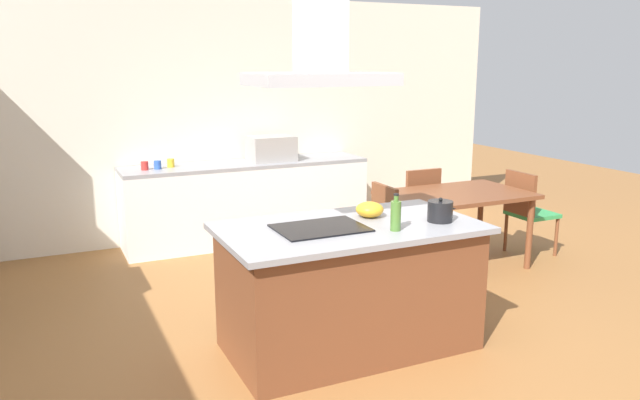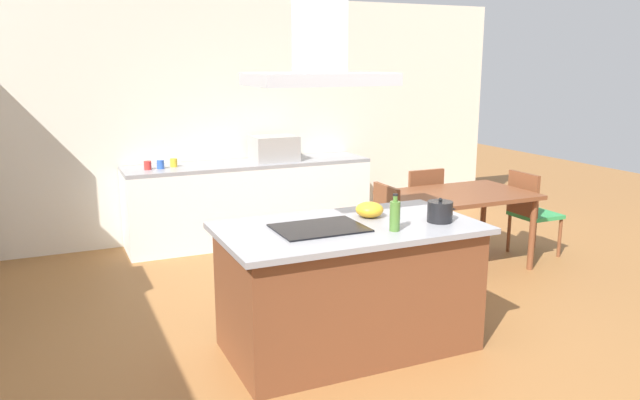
{
  "view_description": "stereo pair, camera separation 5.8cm",
  "coord_description": "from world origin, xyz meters",
  "px_view_note": "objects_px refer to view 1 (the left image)",
  "views": [
    {
      "loc": [
        -1.92,
        -3.64,
        2.0
      ],
      "look_at": [
        -0.04,
        0.4,
        1.0
      ],
      "focal_mm": 34.74,
      "sensor_mm": 36.0,
      "label": 1
    },
    {
      "loc": [
        -1.87,
        -3.66,
        2.0
      ],
      "look_at": [
        -0.04,
        0.4,
        1.0
      ],
      "focal_mm": 34.74,
      "sensor_mm": 36.0,
      "label": 2
    }
  ],
  "objects_px": {
    "coffee_mug_yellow": "(171,163)",
    "chair_at_right_end": "(527,208)",
    "chair_facing_back_wall": "(417,203)",
    "countertop_microwave": "(271,148)",
    "dining_table": "(456,201)",
    "mixing_bowl": "(370,209)",
    "coffee_mug_red": "(145,166)",
    "olive_oil_bottle": "(396,215)",
    "coffee_mug_blue": "(158,165)",
    "range_hood": "(320,45)",
    "cooktop": "(320,228)",
    "tea_kettle": "(440,211)",
    "chair_at_left_end": "(374,227)"
  },
  "relations": [
    {
      "from": "coffee_mug_yellow",
      "to": "chair_at_right_end",
      "type": "height_order",
      "value": "coffee_mug_yellow"
    },
    {
      "from": "chair_at_right_end",
      "to": "chair_facing_back_wall",
      "type": "height_order",
      "value": "same"
    },
    {
      "from": "countertop_microwave",
      "to": "dining_table",
      "type": "bearing_deg",
      "value": -53.81
    },
    {
      "from": "mixing_bowl",
      "to": "coffee_mug_red",
      "type": "relative_size",
      "value": 2.25
    },
    {
      "from": "olive_oil_bottle",
      "to": "chair_at_right_end",
      "type": "xyz_separation_m",
      "value": [
        2.48,
        1.39,
        -0.5
      ]
    },
    {
      "from": "coffee_mug_blue",
      "to": "chair_facing_back_wall",
      "type": "bearing_deg",
      "value": -22.42
    },
    {
      "from": "chair_facing_back_wall",
      "to": "range_hood",
      "type": "distance_m",
      "value": 3.13
    },
    {
      "from": "cooktop",
      "to": "range_hood",
      "type": "bearing_deg",
      "value": 0.0
    },
    {
      "from": "tea_kettle",
      "to": "dining_table",
      "type": "height_order",
      "value": "tea_kettle"
    },
    {
      "from": "tea_kettle",
      "to": "chair_at_left_end",
      "type": "xyz_separation_m",
      "value": [
        0.23,
        1.32,
        -0.47
      ]
    },
    {
      "from": "coffee_mug_yellow",
      "to": "chair_at_right_end",
      "type": "bearing_deg",
      "value": -28.16
    },
    {
      "from": "coffee_mug_yellow",
      "to": "chair_facing_back_wall",
      "type": "relative_size",
      "value": 0.1
    },
    {
      "from": "chair_facing_back_wall",
      "to": "dining_table",
      "type": "bearing_deg",
      "value": -90.0
    },
    {
      "from": "chair_at_left_end",
      "to": "tea_kettle",
      "type": "bearing_deg",
      "value": -100.0
    },
    {
      "from": "mixing_bowl",
      "to": "range_hood",
      "type": "height_order",
      "value": "range_hood"
    },
    {
      "from": "chair_facing_back_wall",
      "to": "range_hood",
      "type": "height_order",
      "value": "range_hood"
    },
    {
      "from": "coffee_mug_yellow",
      "to": "dining_table",
      "type": "relative_size",
      "value": 0.06
    },
    {
      "from": "cooktop",
      "to": "dining_table",
      "type": "bearing_deg",
      "value": 29.85
    },
    {
      "from": "mixing_bowl",
      "to": "countertop_microwave",
      "type": "xyz_separation_m",
      "value": [
        0.27,
        2.74,
        0.08
      ]
    },
    {
      "from": "countertop_microwave",
      "to": "coffee_mug_yellow",
      "type": "relative_size",
      "value": 5.56
    },
    {
      "from": "coffee_mug_red",
      "to": "range_hood",
      "type": "bearing_deg",
      "value": -76.63
    },
    {
      "from": "countertop_microwave",
      "to": "coffee_mug_red",
      "type": "relative_size",
      "value": 5.56
    },
    {
      "from": "chair_at_left_end",
      "to": "coffee_mug_red",
      "type": "bearing_deg",
      "value": 135.81
    },
    {
      "from": "mixing_bowl",
      "to": "chair_at_left_end",
      "type": "height_order",
      "value": "mixing_bowl"
    },
    {
      "from": "olive_oil_bottle",
      "to": "mixing_bowl",
      "type": "distance_m",
      "value": 0.4
    },
    {
      "from": "coffee_mug_red",
      "to": "coffee_mug_blue",
      "type": "distance_m",
      "value": 0.13
    },
    {
      "from": "cooktop",
      "to": "coffee_mug_red",
      "type": "relative_size",
      "value": 6.67
    },
    {
      "from": "coffee_mug_blue",
      "to": "cooktop",
      "type": "bearing_deg",
      "value": -79.19
    },
    {
      "from": "coffee_mug_blue",
      "to": "range_hood",
      "type": "height_order",
      "value": "range_hood"
    },
    {
      "from": "cooktop",
      "to": "mixing_bowl",
      "type": "xyz_separation_m",
      "value": [
        0.46,
        0.14,
        0.05
      ]
    },
    {
      "from": "chair_at_left_end",
      "to": "chair_at_right_end",
      "type": "bearing_deg",
      "value": 0.0
    },
    {
      "from": "mixing_bowl",
      "to": "coffee_mug_yellow",
      "type": "xyz_separation_m",
      "value": [
        -0.86,
        2.77,
        -0.01
      ]
    },
    {
      "from": "mixing_bowl",
      "to": "range_hood",
      "type": "relative_size",
      "value": 0.22
    },
    {
      "from": "tea_kettle",
      "to": "range_hood",
      "type": "xyz_separation_m",
      "value": [
        -0.85,
        0.17,
        1.13
      ]
    },
    {
      "from": "coffee_mug_blue",
      "to": "coffee_mug_red",
      "type": "bearing_deg",
      "value": -178.37
    },
    {
      "from": "olive_oil_bottle",
      "to": "chair_at_left_end",
      "type": "distance_m",
      "value": 1.61
    },
    {
      "from": "countertop_microwave",
      "to": "chair_at_right_end",
      "type": "relative_size",
      "value": 0.56
    },
    {
      "from": "tea_kettle",
      "to": "coffee_mug_blue",
      "type": "bearing_deg",
      "value": 114.69
    },
    {
      "from": "olive_oil_bottle",
      "to": "chair_at_left_end",
      "type": "xyz_separation_m",
      "value": [
        0.64,
        1.39,
        -0.5
      ]
    },
    {
      "from": "coffee_mug_yellow",
      "to": "coffee_mug_blue",
      "type": "bearing_deg",
      "value": -159.1
    },
    {
      "from": "cooktop",
      "to": "olive_oil_bottle",
      "type": "height_order",
      "value": "olive_oil_bottle"
    },
    {
      "from": "mixing_bowl",
      "to": "chair_facing_back_wall",
      "type": "distance_m",
      "value": 2.31
    },
    {
      "from": "mixing_bowl",
      "to": "coffee_mug_red",
      "type": "xyz_separation_m",
      "value": [
        -1.14,
        2.71,
        -0.01
      ]
    },
    {
      "from": "range_hood",
      "to": "dining_table",
      "type": "bearing_deg",
      "value": 29.85
    },
    {
      "from": "chair_at_right_end",
      "to": "chair_at_left_end",
      "type": "distance_m",
      "value": 1.83
    },
    {
      "from": "chair_facing_back_wall",
      "to": "chair_at_left_end",
      "type": "bearing_deg",
      "value": -143.99
    },
    {
      "from": "cooktop",
      "to": "chair_at_right_end",
      "type": "xyz_separation_m",
      "value": [
        2.91,
        1.15,
        -0.4
      ]
    },
    {
      "from": "tea_kettle",
      "to": "mixing_bowl",
      "type": "xyz_separation_m",
      "value": [
        -0.39,
        0.32,
        -0.02
      ]
    },
    {
      "from": "cooktop",
      "to": "chair_at_right_end",
      "type": "distance_m",
      "value": 3.15
    },
    {
      "from": "mixing_bowl",
      "to": "chair_at_left_end",
      "type": "relative_size",
      "value": 0.23
    }
  ]
}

